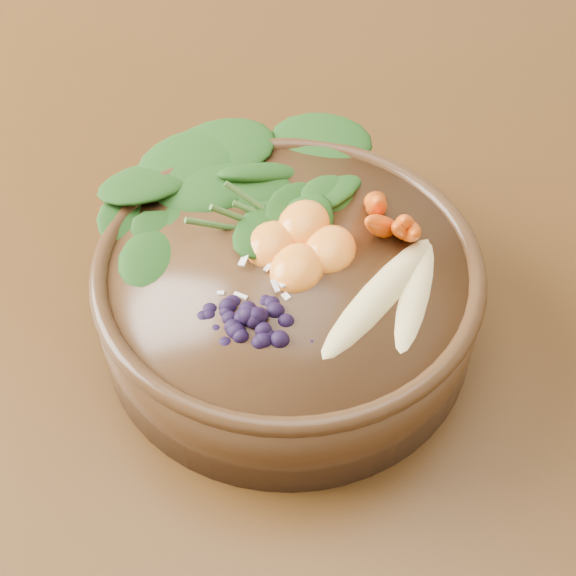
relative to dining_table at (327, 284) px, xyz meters
name	(u,v)px	position (x,y,z in m)	size (l,w,h in m)	color
ground	(311,566)	(0.00, 0.00, -0.66)	(4.00, 4.00, 0.00)	#381E0F
dining_table	(327,284)	(0.00, 0.00, 0.00)	(1.60, 0.90, 0.75)	#331C0C
stoneware_bowl	(288,297)	(0.01, -0.13, 0.13)	(0.26, 0.26, 0.07)	#462D19
kale_heap	(267,175)	(-0.02, -0.07, 0.18)	(0.17, 0.15, 0.04)	#1E4D14
carrot_cluster	(395,177)	(0.06, -0.06, 0.20)	(0.05, 0.05, 0.07)	#E4530E
banana_halves	(399,282)	(0.09, -0.13, 0.18)	(0.07, 0.15, 0.03)	#E0CC84
mandarin_cluster	(301,233)	(0.02, -0.11, 0.18)	(0.08, 0.08, 0.03)	orange
blueberry_pile	(255,303)	(0.01, -0.19, 0.18)	(0.12, 0.09, 0.04)	black
coconut_flakes	(279,279)	(0.01, -0.15, 0.17)	(0.08, 0.06, 0.01)	white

